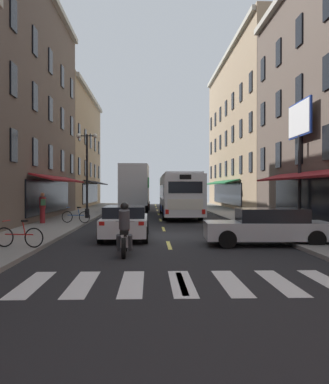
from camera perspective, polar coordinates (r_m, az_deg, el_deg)
ground_plane at (r=19.86m, az=0.14°, el=-5.75°), size 34.80×80.00×0.10m
lane_centre_dashes at (r=19.61m, az=0.17°, el=-5.68°), size 0.14×73.90×0.01m
crosswalk_near at (r=9.98m, az=2.24°, el=-11.67°), size 7.10×2.80×0.01m
sidewalk_left at (r=20.50m, az=-16.64°, el=-5.24°), size 3.00×80.00×0.14m
sidewalk_right at (r=20.91m, az=16.59°, el=-5.13°), size 3.00×80.00×0.14m
billboard_sign at (r=24.02m, az=17.11°, el=7.65°), size 0.40×3.29×6.46m
transit_bus at (r=32.62m, az=1.87°, el=-0.31°), size 2.68×12.48×3.15m
box_truck at (r=39.20m, az=-3.84°, el=0.48°), size 2.61×7.29×4.16m
sedan_near at (r=48.08m, az=-3.63°, el=-1.16°), size 1.89×4.81×1.45m
sedan_mid at (r=18.48m, az=-5.11°, el=-3.88°), size 1.93×4.74×1.37m
sedan_far at (r=16.71m, az=13.22°, el=-4.37°), size 4.59×2.19×1.36m
motorcycle_rider at (r=13.99m, az=-5.21°, el=-5.25°), size 0.62×2.07×1.66m
bicycle_near at (r=25.67m, az=-11.40°, el=-3.12°), size 1.68×0.55×0.91m
bicycle_mid at (r=15.49m, az=-18.30°, el=-5.49°), size 1.69×0.50×0.91m
pedestrian_near at (r=25.78m, az=-15.51°, el=-1.89°), size 0.42×0.53×1.72m
street_lamp_twin at (r=29.67m, az=-10.00°, el=2.66°), size 1.42×0.32×5.61m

